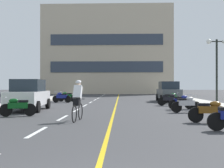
# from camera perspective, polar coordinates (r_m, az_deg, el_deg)

# --- Properties ---
(ground_plane) EXTENTS (140.00, 140.00, 0.00)m
(ground_plane) POSITION_cam_1_polar(r_m,az_deg,el_deg) (24.13, 0.29, -3.76)
(ground_plane) COLOR #38383A
(curb_left) EXTENTS (2.40, 72.00, 0.12)m
(curb_left) POSITION_cam_1_polar(r_m,az_deg,el_deg) (28.23, -14.32, -3.12)
(curb_left) COLOR #B7B2A8
(curb_left) RESTS_ON ground
(curb_right) EXTENTS (2.40, 72.00, 0.12)m
(curb_right) POSITION_cam_1_polar(r_m,az_deg,el_deg) (27.89, 15.45, -3.15)
(curb_right) COLOR #B7B2A8
(curb_right) RESTS_ON ground
(lane_dash_1) EXTENTS (0.14, 2.20, 0.01)m
(lane_dash_1) POSITION_cam_1_polar(r_m,az_deg,el_deg) (9.57, -14.48, -9.10)
(lane_dash_1) COLOR silver
(lane_dash_1) RESTS_ON ground
(lane_dash_2) EXTENTS (0.14, 2.20, 0.01)m
(lane_dash_2) POSITION_cam_1_polar(r_m,az_deg,el_deg) (13.43, -9.64, -6.55)
(lane_dash_2) COLOR silver
(lane_dash_2) RESTS_ON ground
(lane_dash_3) EXTENTS (0.14, 2.20, 0.01)m
(lane_dash_3) POSITION_cam_1_polar(r_m,az_deg,el_deg) (17.35, -6.99, -5.12)
(lane_dash_3) COLOR silver
(lane_dash_3) RESTS_ON ground
(lane_dash_4) EXTENTS (0.14, 2.20, 0.01)m
(lane_dash_4) POSITION_cam_1_polar(r_m,az_deg,el_deg) (21.30, -5.33, -4.21)
(lane_dash_4) COLOR silver
(lane_dash_4) RESTS_ON ground
(lane_dash_5) EXTENTS (0.14, 2.20, 0.01)m
(lane_dash_5) POSITION_cam_1_polar(r_m,az_deg,el_deg) (25.26, -4.19, -3.59)
(lane_dash_5) COLOR silver
(lane_dash_5) RESTS_ON ground
(lane_dash_6) EXTENTS (0.14, 2.20, 0.01)m
(lane_dash_6) POSITION_cam_1_polar(r_m,az_deg,el_deg) (29.24, -3.36, -3.14)
(lane_dash_6) COLOR silver
(lane_dash_6) RESTS_ON ground
(lane_dash_7) EXTENTS (0.14, 2.20, 0.01)m
(lane_dash_7) POSITION_cam_1_polar(r_m,az_deg,el_deg) (33.22, -2.73, -2.79)
(lane_dash_7) COLOR silver
(lane_dash_7) RESTS_ON ground
(lane_dash_8) EXTENTS (0.14, 2.20, 0.01)m
(lane_dash_8) POSITION_cam_1_polar(r_m,az_deg,el_deg) (37.20, -2.24, -2.52)
(lane_dash_8) COLOR silver
(lane_dash_8) RESTS_ON ground
(lane_dash_9) EXTENTS (0.14, 2.20, 0.01)m
(lane_dash_9) POSITION_cam_1_polar(r_m,az_deg,el_deg) (41.19, -1.84, -2.30)
(lane_dash_9) COLOR silver
(lane_dash_9) RESTS_ON ground
(lane_dash_10) EXTENTS (0.14, 2.20, 0.01)m
(lane_dash_10) POSITION_cam_1_polar(r_m,az_deg,el_deg) (45.18, -1.51, -2.12)
(lane_dash_10) COLOR silver
(lane_dash_10) RESTS_ON ground
(lane_dash_11) EXTENTS (0.14, 2.20, 0.01)m
(lane_dash_11) POSITION_cam_1_polar(r_m,az_deg,el_deg) (49.17, -1.24, -1.96)
(lane_dash_11) COLOR silver
(lane_dash_11) RESTS_ON ground
(centre_line_yellow) EXTENTS (0.12, 66.00, 0.01)m
(centre_line_yellow) POSITION_cam_1_polar(r_m,az_deg,el_deg) (27.12, 1.00, -3.36)
(centre_line_yellow) COLOR gold
(centre_line_yellow) RESTS_ON ground
(office_building) EXTENTS (22.24, 9.37, 15.11)m
(office_building) POSITION_cam_1_polar(r_m,az_deg,el_deg) (53.11, -0.83, 6.32)
(office_building) COLOR #BCAD93
(office_building) RESTS_ON ground
(street_lamp_mid) EXTENTS (1.46, 0.36, 4.61)m
(street_lamp_mid) POSITION_cam_1_polar(r_m,az_deg,el_deg) (21.75, 19.86, 5.22)
(street_lamp_mid) COLOR black
(street_lamp_mid) RESTS_ON curb_right
(parked_car_near) EXTENTS (2.10, 4.28, 1.82)m
(parked_car_near) POSITION_cam_1_polar(r_m,az_deg,el_deg) (17.68, -16.06, -2.06)
(parked_car_near) COLOR black
(parked_car_near) RESTS_ON ground
(parked_car_mid) EXTENTS (1.93, 4.21, 1.82)m
(parked_car_mid) POSITION_cam_1_polar(r_m,az_deg,el_deg) (26.98, 11.05, -1.44)
(parked_car_mid) COLOR black
(parked_car_mid) RESTS_ON ground
(motorcycle_2) EXTENTS (1.70, 0.60, 0.92)m
(motorcycle_2) POSITION_cam_1_polar(r_m,az_deg,el_deg) (12.09, 18.73, -5.00)
(motorcycle_2) COLOR black
(motorcycle_2) RESTS_ON ground
(motorcycle_3) EXTENTS (1.67, 0.68, 0.92)m
(motorcycle_3) POSITION_cam_1_polar(r_m,az_deg,el_deg) (14.55, -18.02, -4.19)
(motorcycle_3) COLOR black
(motorcycle_3) RESTS_ON ground
(motorcycle_4) EXTENTS (1.68, 0.64, 0.92)m
(motorcycle_4) POSITION_cam_1_polar(r_m,az_deg,el_deg) (16.25, 14.36, -3.78)
(motorcycle_4) COLOR black
(motorcycle_4) RESTS_ON ground
(motorcycle_5) EXTENTS (1.65, 0.75, 0.92)m
(motorcycle_5) POSITION_cam_1_polar(r_m,az_deg,el_deg) (18.39, 13.46, -3.37)
(motorcycle_5) COLOR black
(motorcycle_5) RESTS_ON ground
(motorcycle_6) EXTENTS (1.70, 0.60, 0.92)m
(motorcycle_6) POSITION_cam_1_polar(r_m,az_deg,el_deg) (21.36, 11.22, -2.94)
(motorcycle_6) COLOR black
(motorcycle_6) RESTS_ON ground
(motorcycle_7) EXTENTS (1.70, 0.60, 0.92)m
(motorcycle_7) POSITION_cam_1_polar(r_m,az_deg,el_deg) (23.43, 11.51, -2.70)
(motorcycle_7) COLOR black
(motorcycle_7) RESTS_ON ground
(motorcycle_8) EXTENTS (1.68, 0.64, 0.92)m
(motorcycle_8) POSITION_cam_1_polar(r_m,az_deg,el_deg) (25.12, -9.85, -2.53)
(motorcycle_8) COLOR black
(motorcycle_8) RESTS_ON ground
(motorcycle_9) EXTENTS (1.70, 0.60, 0.92)m
(motorcycle_9) POSITION_cam_1_polar(r_m,az_deg,el_deg) (26.72, -8.86, -2.40)
(motorcycle_9) COLOR black
(motorcycle_9) RESTS_ON ground
(cyclist_rider) EXTENTS (0.43, 1.77, 1.71)m
(cyclist_rider) POSITION_cam_1_polar(r_m,az_deg,el_deg) (12.12, -6.77, -3.03)
(cyclist_rider) COLOR black
(cyclist_rider) RESTS_ON ground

